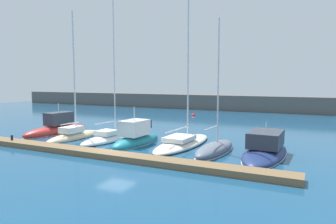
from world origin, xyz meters
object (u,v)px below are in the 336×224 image
object	(u,v)px
sailboat_ivory_fifth	(183,142)
motorboat_navy_seventh	(265,150)
motorboat_red_nearest	(57,128)
sailboat_white_third	(111,138)
dock_bollard	(12,138)
motorboat_teal_fourth	(136,138)
mooring_buoy_red	(193,116)
sailboat_sand_second	(74,136)
sailboat_slate_sixth	(215,149)

from	to	relation	value
sailboat_ivory_fifth	motorboat_navy_seventh	size ratio (longest dim) A/B	2.22
motorboat_red_nearest	sailboat_ivory_fifth	bearing A→B (deg)	-84.11
motorboat_red_nearest	sailboat_white_third	world-z (taller)	sailboat_white_third
dock_bollard	motorboat_teal_fourth	bearing A→B (deg)	27.03
sailboat_ivory_fifth	motorboat_navy_seventh	xyz separation A→B (m)	(7.09, -0.60, 0.13)
motorboat_red_nearest	sailboat_ivory_fifth	distance (m)	14.76
motorboat_red_nearest	motorboat_teal_fourth	size ratio (longest dim) A/B	1.22
sailboat_ivory_fifth	mooring_buoy_red	size ratio (longest dim) A/B	28.02
motorboat_teal_fourth	dock_bollard	size ratio (longest dim) A/B	15.23
sailboat_sand_second	sailboat_white_third	world-z (taller)	sailboat_white_third
sailboat_sand_second	motorboat_red_nearest	bearing A→B (deg)	71.18
motorboat_red_nearest	sailboat_sand_second	bearing A→B (deg)	-104.72
mooring_buoy_red	sailboat_sand_second	bearing A→B (deg)	-98.72
sailboat_sand_second	sailboat_slate_sixth	world-z (taller)	sailboat_sand_second
sailboat_sand_second	motorboat_navy_seventh	xyz separation A→B (m)	(18.17, 0.93, 0.21)
mooring_buoy_red	sailboat_white_third	bearing A→B (deg)	-89.39
motorboat_teal_fourth	motorboat_navy_seventh	bearing A→B (deg)	-82.49
sailboat_white_third	motorboat_teal_fourth	bearing A→B (deg)	-95.60
sailboat_sand_second	sailboat_ivory_fifth	size ratio (longest dim) A/B	0.64
motorboat_navy_seventh	sailboat_slate_sixth	bearing A→B (deg)	105.24
sailboat_sand_second	motorboat_teal_fourth	size ratio (longest dim) A/B	1.92
motorboat_red_nearest	motorboat_teal_fourth	world-z (taller)	motorboat_teal_fourth
sailboat_slate_sixth	sailboat_ivory_fifth	bearing A→B (deg)	71.39
sailboat_ivory_fifth	sailboat_slate_sixth	size ratio (longest dim) A/B	1.86
sailboat_white_third	motorboat_teal_fourth	xyz separation A→B (m)	(3.24, -0.59, 0.32)
motorboat_red_nearest	mooring_buoy_red	xyz separation A→B (m)	(7.31, 22.32, -0.58)
motorboat_teal_fourth	motorboat_navy_seventh	xyz separation A→B (m)	(11.06, 0.77, -0.10)
sailboat_white_third	motorboat_teal_fourth	distance (m)	3.31
motorboat_red_nearest	sailboat_sand_second	xyz separation A→B (m)	(3.68, -1.33, -0.33)
motorboat_red_nearest	sailboat_ivory_fifth	world-z (taller)	sailboat_ivory_fifth
sailboat_sand_second	sailboat_white_third	distance (m)	3.94
motorboat_teal_fourth	mooring_buoy_red	xyz separation A→B (m)	(-3.49, 23.49, -0.55)
motorboat_teal_fourth	motorboat_red_nearest	bearing A→B (deg)	87.33
motorboat_navy_seventh	dock_bollard	size ratio (longest dim) A/B	20.44
sailboat_slate_sixth	sailboat_sand_second	bearing A→B (deg)	94.95
motorboat_teal_fourth	mooring_buoy_red	size ratio (longest dim) A/B	9.40
dock_bollard	sailboat_slate_sixth	bearing A→B (deg)	16.02
motorboat_navy_seventh	mooring_buoy_red	size ratio (longest dim) A/B	12.62
mooring_buoy_red	motorboat_teal_fourth	bearing A→B (deg)	-81.56
motorboat_red_nearest	sailboat_white_third	bearing A→B (deg)	-89.27
sailboat_sand_second	dock_bollard	world-z (taller)	sailboat_sand_second
motorboat_red_nearest	motorboat_teal_fourth	bearing A→B (deg)	-91.07
sailboat_sand_second	sailboat_ivory_fifth	xyz separation A→B (m)	(11.08, 1.52, 0.08)
sailboat_slate_sixth	motorboat_navy_seventh	world-z (taller)	sailboat_slate_sixth
sailboat_white_third	motorboat_navy_seventh	world-z (taller)	sailboat_white_third
motorboat_navy_seventh	mooring_buoy_red	xyz separation A→B (m)	(-14.54, 22.72, -0.46)
dock_bollard	motorboat_red_nearest	bearing A→B (deg)	98.75
sailboat_sand_second	motorboat_teal_fourth	world-z (taller)	sailboat_sand_second
sailboat_ivory_fifth	motorboat_navy_seventh	distance (m)	7.12
motorboat_red_nearest	motorboat_navy_seventh	bearing A→B (deg)	-85.92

